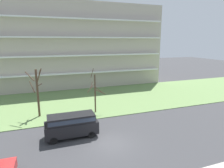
% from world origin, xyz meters
% --- Properties ---
extents(ground, '(160.00, 160.00, 0.00)m').
position_xyz_m(ground, '(0.00, 0.00, 0.00)').
color(ground, '#38383A').
extents(grass_lawn_strip, '(80.00, 16.00, 0.08)m').
position_xyz_m(grass_lawn_strip, '(0.00, 14.00, 0.04)').
color(grass_lawn_strip, '#66844C').
rests_on(grass_lawn_strip, ground).
extents(apartment_building, '(38.94, 14.81, 16.98)m').
position_xyz_m(apartment_building, '(0.00, 28.93, 8.49)').
color(apartment_building, '#B2A899').
rests_on(apartment_building, ground).
extents(tree_left, '(1.99, 1.98, 6.26)m').
position_xyz_m(tree_left, '(-6.44, 9.32, 3.47)').
color(tree_left, '#4C3828').
rests_on(tree_left, ground).
extents(tree_center, '(2.41, 2.43, 6.00)m').
position_xyz_m(tree_center, '(0.73, 8.28, 2.87)').
color(tree_center, '#4C3828').
rests_on(tree_center, ground).
extents(van_black_near_left, '(5.21, 2.02, 2.36)m').
position_xyz_m(van_black_near_left, '(-3.26, 2.50, 1.40)').
color(van_black_near_left, black).
rests_on(van_black_near_left, ground).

